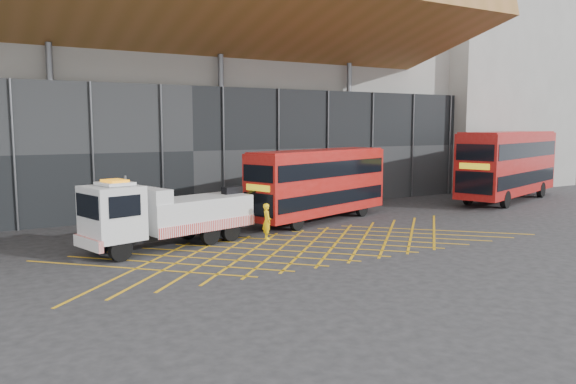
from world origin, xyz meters
TOP-DOWN VIEW (x-y plane):
  - ground_plane at (0.00, 0.00)m, footprint 120.00×120.00m
  - road_markings at (3.20, 0.00)m, footprint 23.16×7.16m
  - construction_building at (1.92, 18.40)m, footprint 55.00×23.97m
  - east_building at (32.00, 16.00)m, footprint 15.00×12.00m
  - recovery_truck at (-2.53, 3.10)m, footprint 9.62×4.22m
  - bus_towed at (7.59, 5.71)m, footprint 10.43×5.45m
  - bus_second at (24.62, 5.95)m, footprint 12.82×6.75m
  - worker at (2.35, 2.44)m, footprint 0.57×0.73m

SIDE VIEW (x-z plane):
  - ground_plane at x=0.00m, z-range 0.00..0.00m
  - road_markings at x=3.20m, z-range 0.00..0.01m
  - worker at x=2.35m, z-range 0.00..1.78m
  - recovery_truck at x=-2.53m, z-range -0.13..3.23m
  - bus_towed at x=7.59m, z-range 0.23..4.39m
  - bus_second at x=24.62m, z-range 0.28..5.40m
  - construction_building at x=1.92m, z-range -0.02..17.98m
  - east_building at x=32.00m, z-range 0.00..20.00m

